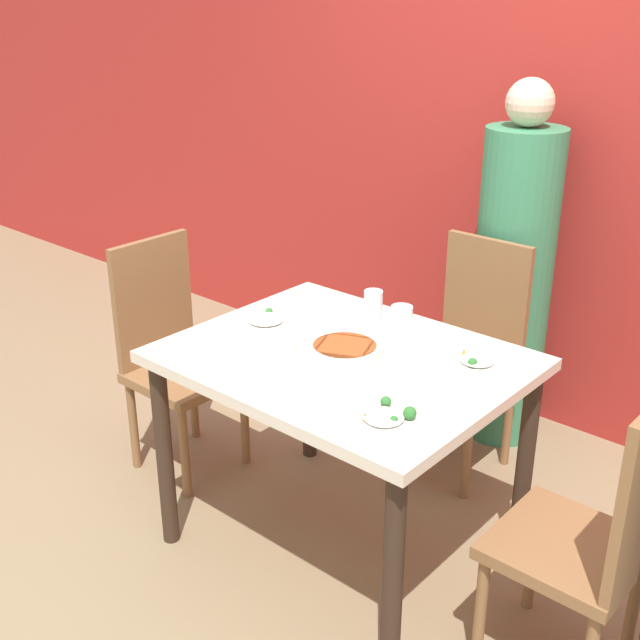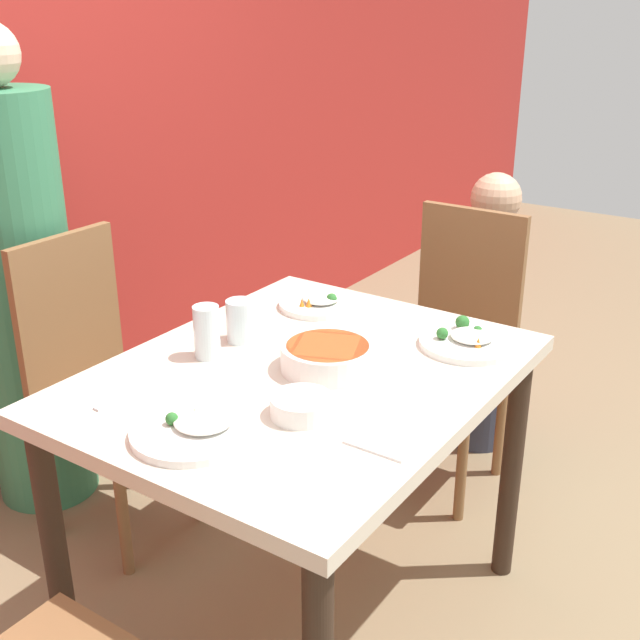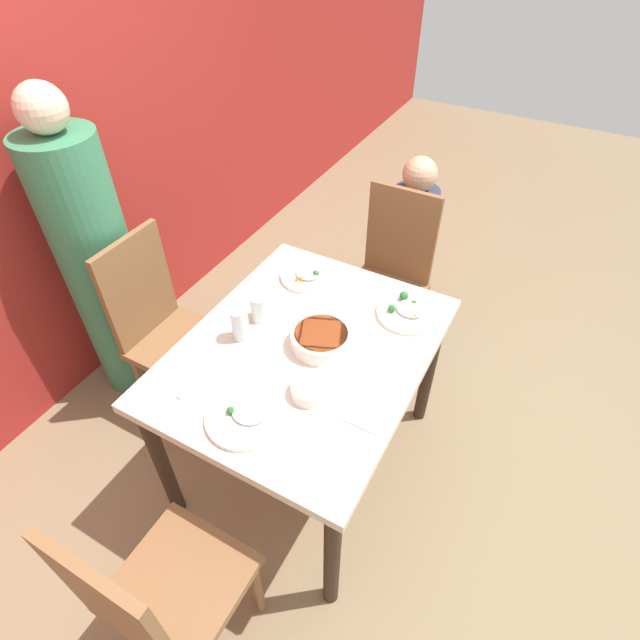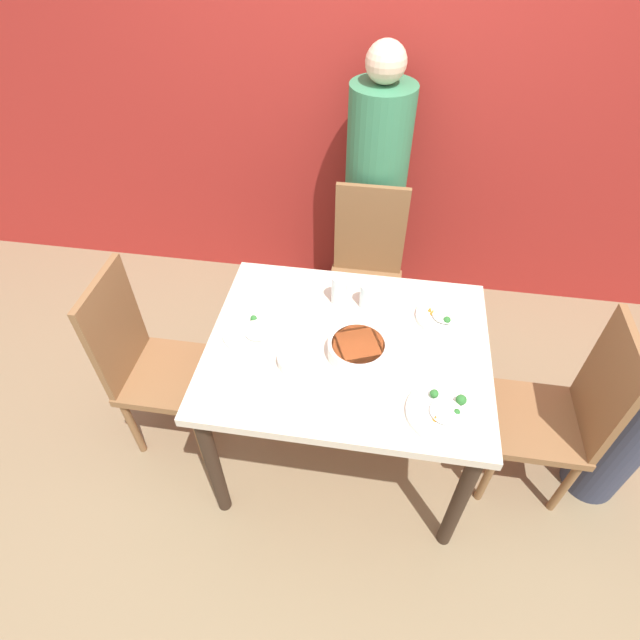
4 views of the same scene
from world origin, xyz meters
name	(u,v)px [view 2 (image 2 of 4)]	position (x,y,z in m)	size (l,w,h in m)	color
ground_plane	(304,616)	(0.00, 0.00, 0.00)	(10.00, 10.00, 0.00)	#847051
dining_table	(302,406)	(0.00, 0.00, 0.68)	(1.12, 0.90, 0.78)	beige
chair_adult_spot	(99,383)	(0.02, 0.80, 0.51)	(0.40, 0.40, 0.97)	brown
chair_child_spot	(453,345)	(0.91, 0.00, 0.51)	(0.40, 0.40, 0.97)	brown
person_adult	(23,297)	(0.02, 1.13, 0.73)	(0.33, 0.33, 1.58)	#387F56
person_child	(486,323)	(1.19, 0.00, 0.49)	(0.25, 0.25, 1.06)	#33384C
bowl_curry	(328,356)	(0.04, -0.05, 0.81)	(0.23, 0.23, 0.07)	white
plate_rice_adult	(194,429)	(-0.38, 0.01, 0.79)	(0.27, 0.27, 0.05)	white
plate_rice_child	(319,303)	(0.38, 0.21, 0.79)	(0.23, 0.23, 0.05)	white
plate_noodles	(468,341)	(0.37, -0.28, 0.79)	(0.26, 0.26, 0.06)	white
bowl_rice_small	(302,405)	(-0.19, -0.13, 0.80)	(0.14, 0.14, 0.05)	white
glass_water_tall	(207,332)	(-0.07, 0.25, 0.85)	(0.07, 0.07, 0.14)	silver
glass_water_short	(240,321)	(0.06, 0.24, 0.83)	(0.08, 0.08, 0.12)	silver
napkin_folded	(388,437)	(-0.17, -0.34, 0.78)	(0.14, 0.14, 0.01)	white
fork_steel	(127,395)	(-0.34, 0.26, 0.78)	(0.18, 0.03, 0.01)	silver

